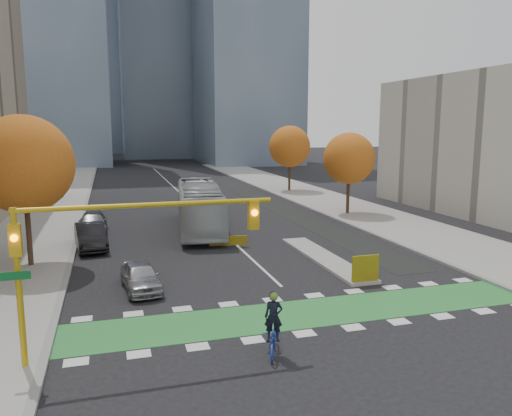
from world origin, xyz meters
TOP-DOWN VIEW (x-y plane):
  - ground at (0.00, 0.00)m, footprint 300.00×300.00m
  - sidewalk_west at (-13.50, 20.00)m, footprint 7.00×120.00m
  - sidewalk_east at (13.50, 20.00)m, footprint 7.00×120.00m
  - curb_west at (-10.00, 20.00)m, footprint 0.30×120.00m
  - curb_east at (10.00, 20.00)m, footprint 0.30×120.00m
  - bike_crossing at (0.00, 1.50)m, footprint 20.00×3.00m
  - centre_line at (0.00, 40.00)m, footprint 0.15×70.00m
  - bike_lane_paint at (7.50, 30.00)m, footprint 2.50×50.00m
  - median_island at (4.00, 9.00)m, footprint 1.60×10.00m
  - hazard_board at (4.00, 4.20)m, footprint 1.40×0.12m
  - tower_ne at (20.00, 85.00)m, footprint 18.00×24.00m
  - tower_far at (-4.00, 140.00)m, footprint 26.00×26.00m
  - tree_west at (-12.00, 12.00)m, footprint 5.20×5.20m
  - tree_east_near at (12.00, 22.00)m, footprint 4.40×4.40m
  - tree_east_far at (12.50, 38.00)m, footprint 4.80×4.80m
  - traffic_signal_west at (-7.93, -0.51)m, footprint 8.53×0.56m
  - cyclist at (-2.63, -1.65)m, footprint 1.29×1.99m
  - bus at (-1.41, 19.32)m, footprint 4.47×12.84m
  - parked_car_a at (-6.50, 6.43)m, footprint 1.95×4.05m
  - parked_car_b at (-9.00, 15.45)m, footprint 2.25×5.01m
  - parked_car_c at (-9.00, 20.65)m, footprint 1.96×4.77m

SIDE VIEW (x-z plane):
  - ground at x=0.00m, z-range 0.00..0.00m
  - centre_line at x=0.00m, z-range 0.00..0.01m
  - bike_lane_paint at x=7.50m, z-range 0.00..0.01m
  - bike_crossing at x=0.00m, z-range 0.00..0.01m
  - sidewalk_west at x=-13.50m, z-range 0.00..0.15m
  - sidewalk_east at x=13.50m, z-range 0.00..0.15m
  - curb_west at x=-10.00m, z-range -0.01..0.15m
  - curb_east at x=10.00m, z-range -0.01..0.15m
  - median_island at x=4.00m, z-range 0.00..0.16m
  - parked_car_a at x=-6.50m, z-range 0.00..1.33m
  - parked_car_c at x=-9.00m, z-range 0.00..1.38m
  - cyclist at x=-2.63m, z-range -0.36..1.81m
  - parked_car_b at x=-9.00m, z-range 0.00..1.60m
  - hazard_board at x=4.00m, z-range 0.15..1.45m
  - bus at x=-1.41m, z-range 0.00..3.50m
  - traffic_signal_west at x=-7.93m, z-range 1.43..6.63m
  - tree_east_near at x=12.00m, z-range 1.33..8.40m
  - tree_east_far at x=12.50m, z-range 1.42..9.07m
  - tree_west at x=-12.00m, z-range 1.50..9.73m
  - tower_ne at x=20.00m, z-range 0.00..60.00m
  - tower_far at x=-4.00m, z-range 0.00..80.00m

